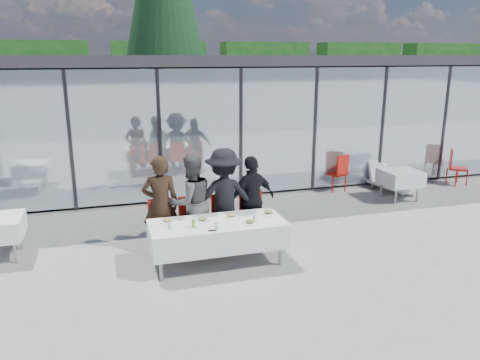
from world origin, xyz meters
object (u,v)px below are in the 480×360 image
object	(u,v)px
plate_b	(203,219)
plate_extra	(250,222)
diner_b	(191,202)
lounger	(388,181)
plate_c	(231,216)
folded_eyeglasses	(213,230)
spare_table_right	(400,178)
diner_a	(161,205)
diner_chair_d	(252,215)
diner_chair_c	(224,218)
diner_chair_b	(192,221)
juice_bottle	(194,223)
spare_chair_a	(454,165)
dining_table	(217,234)
plate_a	(168,221)
diner_chair_a	(162,224)
spare_chair_b	(339,171)
plate_d	(268,213)
diner_d	(252,200)
diner_c	(224,198)

from	to	relation	value
plate_b	plate_extra	size ratio (longest dim) A/B	1.00
diner_b	lounger	bearing A→B (deg)	-173.30
plate_c	folded_eyeglasses	size ratio (longest dim) A/B	1.94
plate_extra	folded_eyeglasses	bearing A→B (deg)	-167.12
folded_eyeglasses	spare_table_right	world-z (taller)	folded_eyeglasses
diner_a	lounger	size ratio (longest dim) A/B	1.25
diner_chair_d	plate_b	world-z (taller)	diner_chair_d
diner_a	plate_c	bearing A→B (deg)	157.63
diner_b	diner_chair_c	world-z (taller)	diner_b
diner_chair_b	diner_b	bearing A→B (deg)	90.00
plate_b	juice_bottle	xyz separation A→B (m)	(-0.21, -0.26, 0.05)
spare_chair_a	diner_chair_c	bearing A→B (deg)	-161.50
dining_table	plate_a	world-z (taller)	plate_a
diner_chair_a	spare_chair_b	distance (m)	5.58
plate_d	spare_chair_a	distance (m)	7.13
diner_chair_d	plate_d	size ratio (longest dim) A/B	3.59
plate_d	folded_eyeglasses	world-z (taller)	plate_d
plate_a	plate_d	size ratio (longest dim) A/B	1.00
diner_b	lounger	size ratio (longest dim) A/B	1.25
diner_chair_c	plate_extra	world-z (taller)	diner_chair_c
diner_chair_b	spare_table_right	distance (m)	5.66
plate_c	spare_table_right	world-z (taller)	plate_c
plate_d	spare_table_right	bearing A→B (deg)	27.42
diner_d	spare_table_right	xyz separation A→B (m)	(4.29, 1.54, -0.28)
diner_chair_a	lounger	world-z (taller)	diner_chair_a
diner_c	spare_chair_b	size ratio (longest dim) A/B	1.88
diner_a	diner_chair_a	world-z (taller)	diner_a
plate_a	diner_b	bearing A→B (deg)	47.36
plate_extra	spare_chair_b	size ratio (longest dim) A/B	0.28
spare_table_right	lounger	distance (m)	0.87
diner_chair_c	juice_bottle	world-z (taller)	diner_chair_c
diner_c	folded_eyeglasses	distance (m)	1.25
dining_table	lounger	bearing A→B (deg)	30.05
dining_table	diner_d	distance (m)	1.19
diner_chair_a	diner_c	distance (m)	1.21
diner_chair_c	plate_c	bearing A→B (deg)	-92.87
diner_a	diner_chair_a	distance (m)	0.35
dining_table	diner_chair_a	world-z (taller)	diner_chair_a
diner_d	lounger	distance (m)	5.10
juice_bottle	spare_table_right	bearing A→B (deg)	23.77
diner_chair_a	folded_eyeglasses	world-z (taller)	diner_chair_a
diner_chair_d	plate_d	xyz separation A→B (m)	(0.10, -0.61, 0.24)
diner_chair_a	diner_chair_c	distance (m)	1.15
diner_b	diner_chair_b	bearing A→B (deg)	74.31
diner_chair_b	plate_extra	xyz separation A→B (m)	(0.80, -0.97, 0.24)
diner_chair_a	spare_chair_b	bearing A→B (deg)	28.42
diner_chair_c	folded_eyeglasses	world-z (taller)	diner_chair_c
diner_chair_b	plate_b	xyz separation A→B (m)	(0.07, -0.63, 0.24)
diner_chair_d	plate_c	size ratio (longest dim) A/B	3.59
folded_eyeglasses	diner_chair_a	bearing A→B (deg)	120.96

